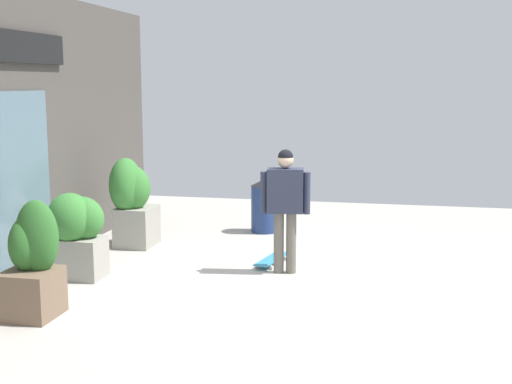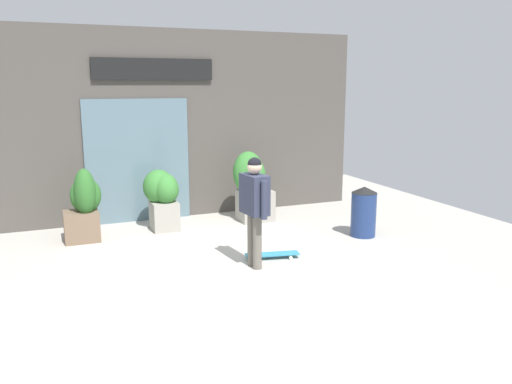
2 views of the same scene
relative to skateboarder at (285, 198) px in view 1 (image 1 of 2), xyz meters
The scene contains 8 objects.
ground_plane 1.17m from the skateboarder, 157.47° to the left, with size 12.00×12.00×0.00m, color #B2ADA3.
building_facade 3.55m from the skateboarder, 100.23° to the left, with size 8.14×0.31×3.63m.
skateboarder is the anchor object (origin of this frame).
skateboard 1.03m from the skateboarder, 32.30° to the left, with size 0.85×0.36×0.08m.
planter_box_left 3.19m from the skateboarder, 132.98° to the left, with size 0.64×0.54×1.24m.
planter_box_right 2.68m from the skateboarder, 69.19° to the left, with size 0.72×0.62×1.34m.
planter_box_mid 2.63m from the skateboarder, 107.32° to the left, with size 0.62×0.67×1.09m.
trash_bin 2.52m from the skateboarder, 17.62° to the left, with size 0.44×0.44×0.88m.
Camera 1 is at (-7.85, -1.67, 2.43)m, focal length 47.79 mm.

